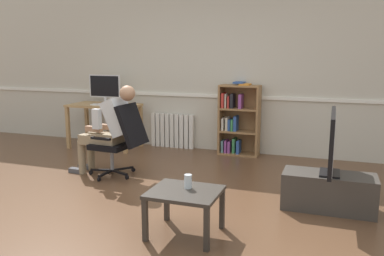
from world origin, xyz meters
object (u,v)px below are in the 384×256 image
Objects in this scene: office_chair at (121,138)px; person_seated at (109,128)px; imac_monitor at (105,87)px; bookshelf at (237,120)px; keyboard at (101,105)px; radiator at (172,131)px; coffee_table at (185,197)px; tv_stand at (328,192)px; drinking_glass at (188,181)px; computer_mouse at (117,105)px; computer_desk at (104,111)px; tv_screen at (332,142)px.

person_seated reaches higher than office_chair.
imac_monitor is 0.49× the size of person_seated.
person_seated reaches higher than bookshelf.
bookshelf reaches higher than office_chair.
keyboard is 0.30× the size of person_seated.
radiator is 1.82m from person_seated.
imac_monitor reaches higher than coffee_table.
person_seated reaches higher than tv_stand.
drinking_glass is at bearing 54.48° from person_seated.
keyboard is 3.63m from coffee_table.
coffee_table is at bearing -50.14° from computer_mouse.
tv_stand is at bearing -38.34° from radiator.
office_chair is 0.81× the size of person_seated.
coffee_table is (2.52, -2.75, -0.29)m from computer_desk.
office_chair is 2.64m from tv_screen.
coffee_table is at bearing 131.26° from tv_screen.
keyboard is 3.57m from drinking_glass.
person_seated reaches higher than keyboard.
person_seated is at bearing -55.96° from computer_desk.
tv_screen is (2.62, -2.07, 0.43)m from radiator.
keyboard is 4.01m from tv_screen.
tv_stand is (3.73, -1.68, -0.45)m from computer_desk.
office_chair is at bearing -89.82° from radiator.
office_chair is at bearing 137.93° from drinking_glass.
office_chair is at bearing 90.00° from person_seated.
office_chair is 1.05× the size of tv_stand.
coffee_table is at bearing 52.93° from person_seated.
computer_desk is 0.37m from computer_mouse.
keyboard is 3.63× the size of computer_mouse.
office_chair is 2.65m from tv_stand.
keyboard reaches higher than radiator.
computer_desk reaches higher than radiator.
tv_stand is 7.38× the size of drinking_glass.
person_seated reaches higher than radiator.
computer_desk is at bearing -138.03° from office_chair.
imac_monitor is 1.80m from person_seated.
drinking_glass reaches higher than tv_stand.
drinking_glass is at bearing -45.50° from keyboard.
computer_mouse is at bearing 3.86° from keyboard.
office_chair reaches higher than computer_desk.
tv_screen is at bearing -22.65° from keyboard.
keyboard is 0.31× the size of bookshelf.
office_chair is (1.13, -1.48, -0.52)m from imac_monitor.
computer_desk is 0.19m from keyboard.
coffee_table is at bearing 49.82° from office_chair.
keyboard is 1.29m from radiator.
bookshelf is 1.20× the size of office_chair.
keyboard is 0.47× the size of radiator.
tv_stand is at bearing -24.69° from computer_mouse.
keyboard is 0.39× the size of tv_stand.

